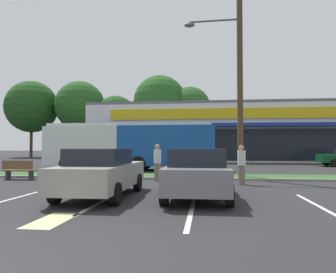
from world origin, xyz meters
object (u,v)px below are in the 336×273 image
(city_bus, at_px, (130,145))
(car_3, at_px, (101,172))
(car_0, at_px, (198,173))
(car_1, at_px, (182,156))
(bus_stop_bench, at_px, (19,169))
(utility_pole, at_px, (237,61))
(pedestrian_by_pole, at_px, (242,165))
(pedestrian_near_bench, at_px, (157,163))

(city_bus, distance_m, car_3, 12.27)
(car_0, bearing_deg, car_1, 5.75)
(bus_stop_bench, relative_size, car_3, 0.34)
(city_bus, height_order, car_3, city_bus)
(utility_pole, bearing_deg, bus_stop_bench, -170.79)
(car_0, height_order, pedestrian_by_pole, pedestrian_by_pole)
(utility_pole, bearing_deg, city_bus, 142.20)
(pedestrian_near_bench, bearing_deg, car_0, 84.08)
(car_0, bearing_deg, pedestrian_near_bench, 21.76)
(car_1, distance_m, pedestrian_near_bench, 13.68)
(car_3, height_order, pedestrian_by_pole, pedestrian_by_pole)
(city_bus, xyz_separation_m, car_0, (5.07, -12.13, -0.97))
(bus_stop_bench, relative_size, pedestrian_near_bench, 0.92)
(utility_pole, height_order, pedestrian_near_bench, utility_pole)
(car_0, height_order, car_1, car_0)
(city_bus, relative_size, car_0, 2.90)
(city_bus, bearing_deg, bus_stop_bench, 62.48)
(bus_stop_bench, bearing_deg, city_bus, -118.83)
(utility_pole, bearing_deg, pedestrian_near_bench, -157.84)
(pedestrian_by_pole, bearing_deg, bus_stop_bench, -43.47)
(car_1, distance_m, car_3, 18.82)
(pedestrian_near_bench, bearing_deg, pedestrian_by_pole, 137.46)
(city_bus, distance_m, pedestrian_by_pole, 10.57)
(car_1, relative_size, car_3, 0.87)
(car_1, distance_m, pedestrian_by_pole, 15.15)
(car_3, bearing_deg, pedestrian_by_pole, -50.27)
(bus_stop_bench, distance_m, pedestrian_near_bench, 6.96)
(car_0, relative_size, car_1, 0.99)
(utility_pole, height_order, bus_stop_bench, utility_pole)
(pedestrian_near_bench, xyz_separation_m, pedestrian_by_pole, (3.83, -1.02, -0.02))
(city_bus, bearing_deg, utility_pole, 143.50)
(city_bus, bearing_deg, pedestrian_near_bench, 114.64)
(city_bus, relative_size, pedestrian_by_pole, 6.99)
(city_bus, relative_size, bus_stop_bench, 7.45)
(city_bus, xyz_separation_m, pedestrian_by_pole, (6.84, -8.00, -0.91))
(bus_stop_bench, xyz_separation_m, car_1, (7.10, 13.85, 0.28))
(car_3, distance_m, pedestrian_near_bench, 5.21)
(car_0, height_order, car_3, car_3)
(utility_pole, xyz_separation_m, car_3, (-5.00, -6.70, -5.28))
(bus_stop_bench, bearing_deg, car_1, -117.16)
(car_1, xyz_separation_m, car_3, (-1.23, -18.78, 0.02))
(city_bus, xyz_separation_m, car_1, (3.17, 6.70, -0.98))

